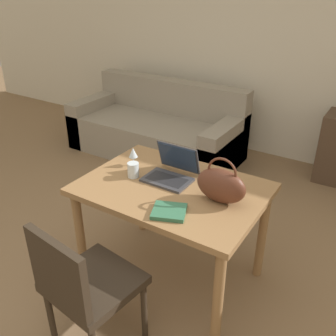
# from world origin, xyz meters

# --- Properties ---
(ground_plane) EXTENTS (14.00, 14.00, 0.00)m
(ground_plane) POSITION_xyz_m (0.00, 0.00, 0.00)
(ground_plane) COLOR #846647
(wall_back) EXTENTS (10.00, 0.06, 2.70)m
(wall_back) POSITION_xyz_m (0.00, 3.03, 1.35)
(wall_back) COLOR beige
(wall_back) RESTS_ON ground_plane
(dining_table) EXTENTS (1.14, 0.81, 0.74)m
(dining_table) POSITION_xyz_m (0.08, 0.62, 0.64)
(dining_table) COLOR olive
(dining_table) RESTS_ON ground_plane
(chair) EXTENTS (0.49, 0.49, 0.85)m
(chair) POSITION_xyz_m (-0.00, -0.12, 0.49)
(chair) COLOR #2D2319
(chair) RESTS_ON ground_plane
(couch) EXTENTS (2.00, 0.90, 0.82)m
(couch) POSITION_xyz_m (-1.19, 2.33, 0.28)
(couch) COLOR gray
(couch) RESTS_ON ground_plane
(laptop) EXTENTS (0.30, 0.27, 0.21)m
(laptop) POSITION_xyz_m (0.02, 0.72, 0.80)
(laptop) COLOR #38383D
(laptop) RESTS_ON dining_table
(drinking_glass) EXTENTS (0.08, 0.08, 0.10)m
(drinking_glass) POSITION_xyz_m (-0.20, 0.59, 0.79)
(drinking_glass) COLOR silver
(drinking_glass) RESTS_ON dining_table
(wine_glass) EXTENTS (0.07, 0.07, 0.13)m
(wine_glass) POSITION_xyz_m (-0.30, 0.73, 0.83)
(wine_glass) COLOR silver
(wine_glass) RESTS_ON dining_table
(handbag) EXTENTS (0.30, 0.14, 0.28)m
(handbag) POSITION_xyz_m (0.41, 0.63, 0.85)
(handbag) COLOR #592D1E
(handbag) RESTS_ON dining_table
(book) EXTENTS (0.23, 0.23, 0.02)m
(book) POSITION_xyz_m (0.22, 0.36, 0.75)
(book) COLOR #336B4C
(book) RESTS_ON dining_table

